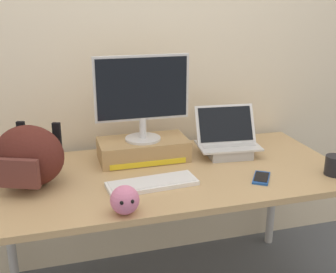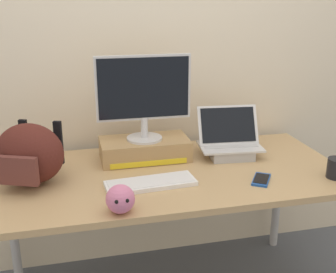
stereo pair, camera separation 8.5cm
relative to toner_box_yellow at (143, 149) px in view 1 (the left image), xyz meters
name	(u,v)px [view 1 (the left image)]	position (x,y,z in m)	size (l,w,h in m)	color
back_wall	(143,45)	(0.08, 0.32, 0.50)	(7.00, 0.10, 2.60)	beige
desk	(168,184)	(0.08, -0.20, -0.12)	(1.72, 0.83, 0.75)	tan
toner_box_yellow	(143,149)	(0.00, 0.00, 0.00)	(0.46, 0.24, 0.11)	#A88456
desktop_monitor	(142,95)	(0.00, 0.00, 0.29)	(0.48, 0.18, 0.43)	silver
open_laptop	(227,145)	(0.45, -0.06, 0.00)	(0.34, 0.25, 0.25)	#ADADB2
external_keyboard	(152,183)	(-0.04, -0.33, -0.04)	(0.42, 0.17, 0.02)	white
messenger_backpack	(29,156)	(-0.56, -0.17, 0.09)	(0.38, 0.33, 0.28)	#4C1E19
coffee_mug	(335,165)	(0.83, -0.45, -0.01)	(0.13, 0.09, 0.09)	black
cell_phone	(261,178)	(0.47, -0.40, -0.05)	(0.14, 0.16, 0.01)	#19479E
plush_toy	(125,200)	(-0.20, -0.55, 0.00)	(0.12, 0.12, 0.12)	#CC7099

